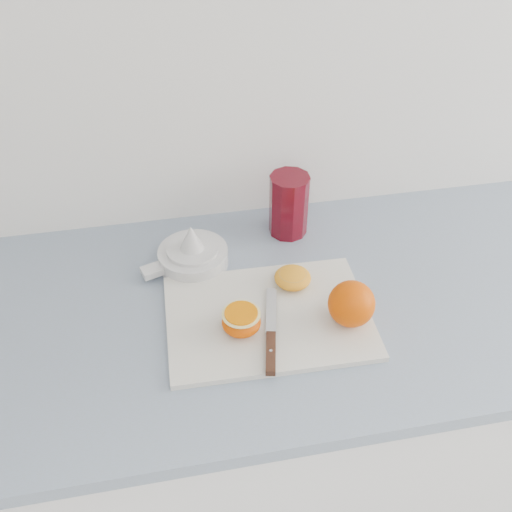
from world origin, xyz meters
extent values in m
cube|color=white|center=(0.00, 2.00, 1.35)|extent=(4.00, 0.04, 2.70)
cube|color=white|center=(-0.11, 1.70, 0.43)|extent=(2.55, 0.60, 0.86)
cube|color=#8294B5|center=(-0.11, 1.70, 0.88)|extent=(2.62, 0.64, 0.03)
cube|color=silver|center=(-0.06, 1.65, 0.90)|extent=(0.38, 0.28, 0.01)
sphere|color=red|center=(0.08, 1.61, 0.94)|extent=(0.09, 0.09, 0.09)
ellipsoid|color=red|center=(-0.12, 1.62, 0.92)|extent=(0.07, 0.07, 0.04)
cylinder|color=#FFF392|center=(-0.12, 1.62, 0.94)|extent=(0.07, 0.07, 0.00)
cylinder|color=#FF7B00|center=(-0.12, 1.62, 0.94)|extent=(0.06, 0.06, 0.00)
ellipsoid|color=orange|center=(0.00, 1.72, 0.92)|extent=(0.07, 0.07, 0.03)
cylinder|color=#CF8935|center=(0.00, 1.72, 0.93)|extent=(0.05, 0.05, 0.00)
cube|color=#43261A|center=(-0.08, 1.55, 0.91)|extent=(0.04, 0.09, 0.01)
cube|color=#B7B7BC|center=(-0.06, 1.65, 0.91)|extent=(0.04, 0.12, 0.00)
cylinder|color=#B7B7BC|center=(-0.08, 1.55, 0.91)|extent=(0.01, 0.01, 0.01)
cylinder|color=white|center=(-0.18, 1.83, 0.91)|extent=(0.14, 0.14, 0.04)
cylinder|color=white|center=(-0.18, 1.83, 0.93)|extent=(0.11, 0.11, 0.01)
cone|color=white|center=(-0.18, 1.83, 0.96)|extent=(0.05, 0.05, 0.05)
cube|color=white|center=(-0.27, 1.81, 0.91)|extent=(0.05, 0.04, 0.01)
ellipsoid|color=#FA4D14|center=(-0.17, 1.83, 0.94)|extent=(0.01, 0.01, 0.00)
ellipsoid|color=#FA4D14|center=(-0.20, 1.84, 0.94)|extent=(0.01, 0.01, 0.00)
ellipsoid|color=#FA4D14|center=(-0.18, 1.82, 0.94)|extent=(0.01, 0.01, 0.00)
ellipsoid|color=#FA4D14|center=(-0.17, 1.85, 0.94)|extent=(0.01, 0.01, 0.00)
cylinder|color=#5F0A16|center=(0.03, 1.91, 0.96)|extent=(0.08, 0.08, 0.14)
cylinder|color=orange|center=(0.03, 1.91, 0.91)|extent=(0.07, 0.07, 0.02)
cylinder|color=#5F0A16|center=(0.03, 1.91, 1.03)|extent=(0.09, 0.09, 0.00)
camera|label=1|loc=(-0.22, 0.93, 1.67)|focal=40.00mm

